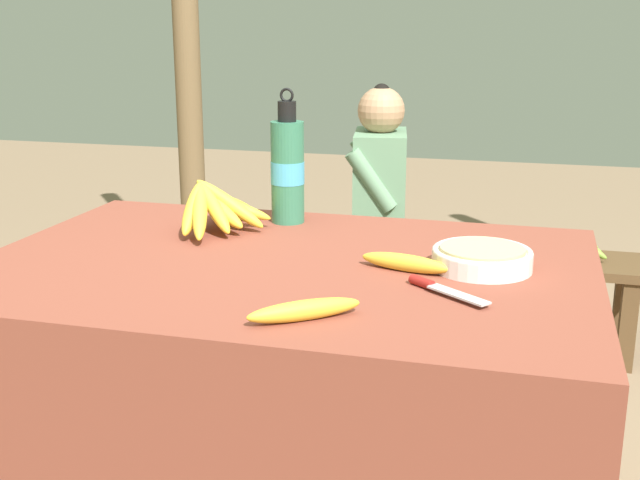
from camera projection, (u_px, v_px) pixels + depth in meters
The scene contains 11 objects.
market_counter at pixel (286, 420), 1.85m from camera, with size 1.33×0.92×0.77m.
banana_bunch_ripe at pixel (216, 205), 1.99m from camera, with size 0.20×0.34×0.14m.
serving_bowl at pixel (482, 257), 1.69m from camera, with size 0.21×0.21×0.05m.
water_bottle at pixel (288, 169), 2.05m from camera, with size 0.09×0.09×0.35m.
loose_banana_front at pixel (304, 310), 1.40m from camera, with size 0.19×0.16×0.04m.
loose_banana_side at pixel (406, 262), 1.68m from camera, with size 0.20×0.08×0.04m.
knife at pixel (436, 287), 1.55m from camera, with size 0.17×0.14×0.02m.
wooden_bench at pixel (458, 266), 3.21m from camera, with size 1.49×0.32×0.39m.
seated_vendor at pixel (368, 198), 3.20m from camera, with size 0.44×0.42×1.04m.
banana_bunch_green at pixel (576, 244), 3.07m from camera, with size 0.19×0.31×0.13m.
support_post_near at pixel (185, 6), 3.63m from camera, with size 0.12×0.12×2.68m.
Camera 1 is at (0.51, -1.59, 1.27)m, focal length 45.00 mm.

